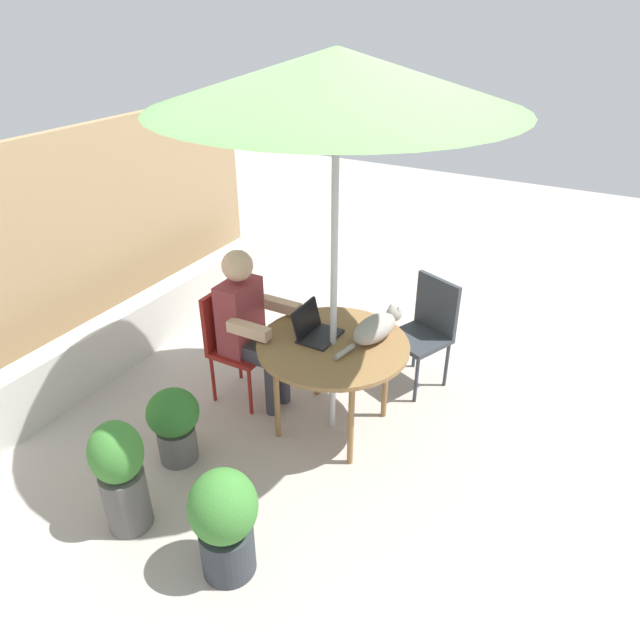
{
  "coord_description": "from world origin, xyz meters",
  "views": [
    {
      "loc": [
        -2.9,
        -1.49,
        2.73
      ],
      "look_at": [
        0.0,
        0.1,
        0.85
      ],
      "focal_mm": 32.3,
      "sensor_mm": 36.0,
      "label": 1
    }
  ],
  "objects_px": {
    "person_seated": "(248,321)",
    "patio_table": "(333,350)",
    "chair_empty": "(427,325)",
    "laptop": "(313,327)",
    "potted_plant_near_fence": "(174,422)",
    "cat": "(377,327)",
    "potted_plant_by_chair": "(121,473)",
    "chair_occupied": "(233,336)",
    "potted_plant_corner": "(225,520)",
    "patio_umbrella": "(337,78)"
  },
  "relations": [
    {
      "from": "person_seated",
      "to": "patio_table",
      "type": "bearing_deg",
      "value": -90.0
    },
    {
      "from": "patio_table",
      "to": "chair_empty",
      "type": "relative_size",
      "value": 1.17
    },
    {
      "from": "laptop",
      "to": "potted_plant_near_fence",
      "type": "height_order",
      "value": "laptop"
    },
    {
      "from": "cat",
      "to": "chair_empty",
      "type": "bearing_deg",
      "value": -12.28
    },
    {
      "from": "chair_empty",
      "to": "person_seated",
      "type": "xyz_separation_m",
      "value": [
        -0.86,
        1.06,
        0.17
      ]
    },
    {
      "from": "patio_table",
      "to": "chair_empty",
      "type": "height_order",
      "value": "chair_empty"
    },
    {
      "from": "patio_table",
      "to": "potted_plant_by_chair",
      "type": "height_order",
      "value": "potted_plant_by_chair"
    },
    {
      "from": "chair_occupied",
      "to": "potted_plant_by_chair",
      "type": "relative_size",
      "value": 1.18
    },
    {
      "from": "chair_empty",
      "to": "potted_plant_by_chair",
      "type": "xyz_separation_m",
      "value": [
        -2.22,
        0.99,
        -0.11
      ]
    },
    {
      "from": "chair_occupied",
      "to": "chair_empty",
      "type": "height_order",
      "value": "same"
    },
    {
      "from": "chair_occupied",
      "to": "person_seated",
      "type": "distance_m",
      "value": 0.23
    },
    {
      "from": "chair_empty",
      "to": "laptop",
      "type": "relative_size",
      "value": 2.9
    },
    {
      "from": "potted_plant_by_chair",
      "to": "patio_table",
      "type": "bearing_deg",
      "value": -24.77
    },
    {
      "from": "laptop",
      "to": "potted_plant_corner",
      "type": "relative_size",
      "value": 0.45
    },
    {
      "from": "chair_occupied",
      "to": "laptop",
      "type": "xyz_separation_m",
      "value": [
        0.02,
        -0.68,
        0.26
      ]
    },
    {
      "from": "potted_plant_by_chair",
      "to": "chair_empty",
      "type": "bearing_deg",
      "value": -24.18
    },
    {
      "from": "chair_occupied",
      "to": "person_seated",
      "type": "height_order",
      "value": "person_seated"
    },
    {
      "from": "laptop",
      "to": "potted_plant_by_chair",
      "type": "distance_m",
      "value": 1.5
    },
    {
      "from": "laptop",
      "to": "patio_table",
      "type": "bearing_deg",
      "value": -97.58
    },
    {
      "from": "cat",
      "to": "potted_plant_near_fence",
      "type": "relative_size",
      "value": 1.18
    },
    {
      "from": "potted_plant_by_chair",
      "to": "potted_plant_corner",
      "type": "xyz_separation_m",
      "value": [
        0.03,
        -0.69,
        -0.03
      ]
    },
    {
      "from": "person_seated",
      "to": "potted_plant_corner",
      "type": "bearing_deg",
      "value": -150.35
    },
    {
      "from": "patio_table",
      "to": "potted_plant_near_fence",
      "type": "xyz_separation_m",
      "value": [
        -0.79,
        0.75,
        -0.34
      ]
    },
    {
      "from": "cat",
      "to": "chair_occupied",
      "type": "bearing_deg",
      "value": 100.51
    },
    {
      "from": "cat",
      "to": "potted_plant_by_chair",
      "type": "bearing_deg",
      "value": 151.33
    },
    {
      "from": "patio_table",
      "to": "potted_plant_corner",
      "type": "relative_size",
      "value": 1.52
    },
    {
      "from": "laptop",
      "to": "chair_empty",
      "type": "bearing_deg",
      "value": -32.6
    },
    {
      "from": "potted_plant_near_fence",
      "to": "patio_table",
      "type": "bearing_deg",
      "value": -43.4
    },
    {
      "from": "patio_table",
      "to": "cat",
      "type": "height_order",
      "value": "cat"
    },
    {
      "from": "person_seated",
      "to": "potted_plant_near_fence",
      "type": "distance_m",
      "value": 0.88
    },
    {
      "from": "chair_occupied",
      "to": "cat",
      "type": "distance_m",
      "value": 1.12
    },
    {
      "from": "patio_table",
      "to": "laptop",
      "type": "distance_m",
      "value": 0.21
    },
    {
      "from": "potted_plant_by_chair",
      "to": "laptop",
      "type": "bearing_deg",
      "value": -18.46
    },
    {
      "from": "person_seated",
      "to": "cat",
      "type": "distance_m",
      "value": 0.94
    },
    {
      "from": "cat",
      "to": "potted_plant_corner",
      "type": "xyz_separation_m",
      "value": [
        -1.52,
        0.16,
        -0.42
      ]
    },
    {
      "from": "patio_table",
      "to": "potted_plant_by_chair",
      "type": "relative_size",
      "value": 1.38
    },
    {
      "from": "patio_table",
      "to": "chair_occupied",
      "type": "bearing_deg",
      "value": 90.0
    },
    {
      "from": "patio_table",
      "to": "cat",
      "type": "bearing_deg",
      "value": -48.52
    },
    {
      "from": "patio_umbrella",
      "to": "chair_occupied",
      "type": "bearing_deg",
      "value": 90.0
    },
    {
      "from": "laptop",
      "to": "potted_plant_near_fence",
      "type": "distance_m",
      "value": 1.1
    },
    {
      "from": "potted_plant_near_fence",
      "to": "potted_plant_corner",
      "type": "xyz_separation_m",
      "value": [
        -0.53,
        -0.81,
        0.06
      ]
    },
    {
      "from": "potted_plant_corner",
      "to": "patio_table",
      "type": "bearing_deg",
      "value": 2.83
    },
    {
      "from": "patio_table",
      "to": "laptop",
      "type": "height_order",
      "value": "laptop"
    },
    {
      "from": "patio_table",
      "to": "cat",
      "type": "xyz_separation_m",
      "value": [
        0.2,
        -0.22,
        0.14
      ]
    },
    {
      "from": "patio_table",
      "to": "patio_umbrella",
      "type": "bearing_deg",
      "value": 0.0
    },
    {
      "from": "laptop",
      "to": "potted_plant_by_chair",
      "type": "height_order",
      "value": "laptop"
    },
    {
      "from": "laptop",
      "to": "patio_umbrella",
      "type": "bearing_deg",
      "value": -97.58
    },
    {
      "from": "patio_table",
      "to": "patio_umbrella",
      "type": "height_order",
      "value": "patio_umbrella"
    },
    {
      "from": "potted_plant_by_chair",
      "to": "patio_umbrella",
      "type": "bearing_deg",
      "value": -24.77
    },
    {
      "from": "chair_occupied",
      "to": "person_seated",
      "type": "bearing_deg",
      "value": -90.0
    }
  ]
}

